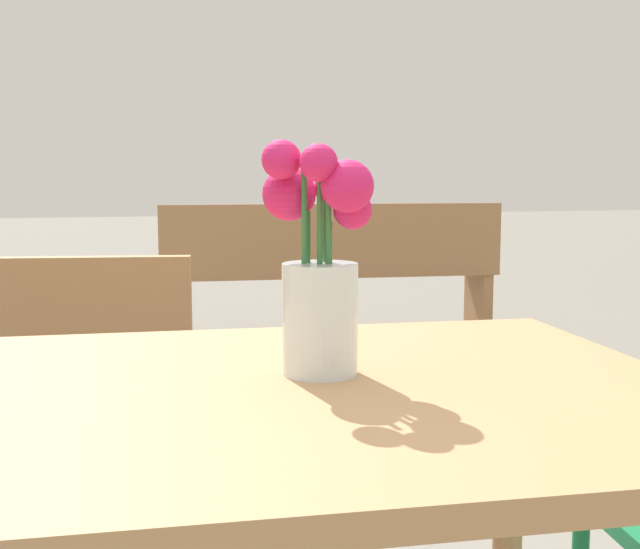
{
  "coord_description": "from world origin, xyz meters",
  "views": [
    {
      "loc": [
        -0.2,
        -0.89,
        1.0
      ],
      "look_at": [
        0.06,
        0.04,
        0.88
      ],
      "focal_mm": 45.0,
      "sensor_mm": 36.0,
      "label": 1
    }
  ],
  "objects": [
    {
      "name": "bench_middle",
      "position": [
        1.11,
        3.5,
        0.48
      ],
      "size": [
        1.98,
        0.55,
        0.85
      ],
      "color": "#9E7047",
      "rests_on": "ground_plane"
    },
    {
      "name": "table_front",
      "position": [
        0.0,
        0.0,
        0.65
      ],
      "size": [
        1.05,
        0.81,
        0.76
      ],
      "color": "tan",
      "rests_on": "ground_plane"
    },
    {
      "name": "flower_vase",
      "position": [
        0.06,
        0.04,
        0.88
      ],
      "size": [
        0.13,
        0.13,
        0.29
      ],
      "color": "silver",
      "rests_on": "table_front"
    }
  ]
}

